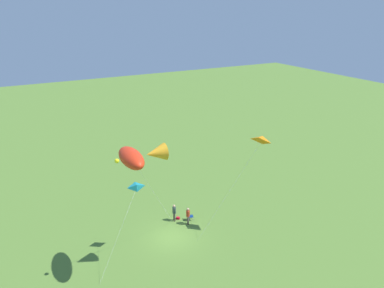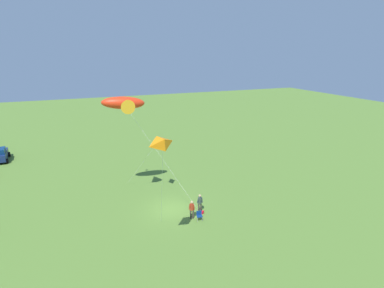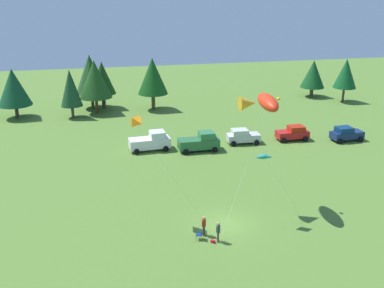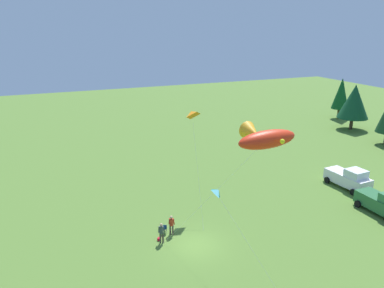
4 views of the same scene
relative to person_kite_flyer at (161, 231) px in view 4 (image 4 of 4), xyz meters
name	(u,v)px [view 4 (image 4 of 4)]	position (x,y,z in m)	size (l,w,h in m)	color
ground_plane	(196,245)	(1.45, 2.41, -1.02)	(160.00, 160.00, 0.00)	#52772E
person_kite_flyer	(161,231)	(0.00, 0.00, 0.00)	(0.40, 0.58, 1.74)	#403933
folding_chair	(164,228)	(-1.34, 0.63, -0.53)	(0.57, 0.57, 0.82)	navy
person_spectator	(171,224)	(-0.89, 1.16, 0.00)	(0.47, 0.52, 1.74)	#473934
backpack_on_grass	(159,239)	(-0.43, -0.08, -0.91)	(0.32, 0.22, 0.22)	red
truck_white_pickup	(349,178)	(-2.54, 22.14, 0.08)	(5.13, 2.69, 2.34)	silver
truck_green_flatbed	(384,203)	(3.34, 20.65, 0.08)	(5.02, 2.44, 2.34)	#2A6637
kite_large_fish	(263,138)	(5.37, 5.56, 8.77)	(6.91, 7.64, 10.51)	red
kite_delta_orange	(191,114)	(-6.00, 5.05, 7.98)	(6.33, 1.98, 9.48)	orange
kite_delta_teal	(219,192)	(4.59, 2.77, 4.95)	(4.81, 2.96, 6.33)	teal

